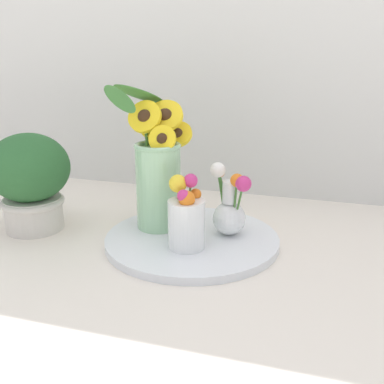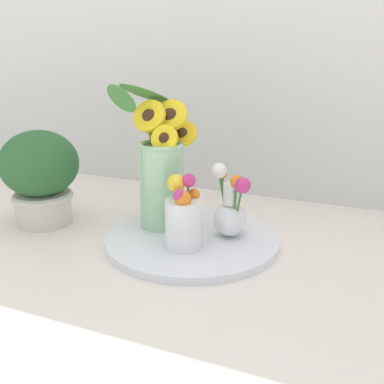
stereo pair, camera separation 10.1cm
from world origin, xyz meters
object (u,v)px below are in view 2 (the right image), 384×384
(vase_small_center, at_px, (183,217))
(vase_bulb_right, at_px, (230,208))
(serving_tray, at_px, (192,240))
(potted_plant, at_px, (40,174))
(mason_jar_sunflowers, at_px, (161,169))

(vase_small_center, relative_size, vase_bulb_right, 0.95)
(serving_tray, relative_size, vase_bulb_right, 2.37)
(serving_tray, bearing_deg, potted_plant, -176.10)
(vase_bulb_right, xyz_separation_m, potted_plant, (-0.48, -0.06, 0.05))
(vase_small_center, distance_m, potted_plant, 0.41)
(serving_tray, distance_m, vase_bulb_right, 0.12)
(mason_jar_sunflowers, xyz_separation_m, potted_plant, (-0.31, -0.07, -0.03))
(serving_tray, xyz_separation_m, vase_small_center, (0.00, -0.06, 0.08))
(potted_plant, bearing_deg, vase_bulb_right, 7.65)
(serving_tray, relative_size, mason_jar_sunflowers, 1.15)
(mason_jar_sunflowers, bearing_deg, vase_bulb_right, -1.90)
(serving_tray, distance_m, mason_jar_sunflowers, 0.18)
(vase_bulb_right, distance_m, potted_plant, 0.49)
(serving_tray, bearing_deg, vase_small_center, -85.44)
(potted_plant, bearing_deg, vase_small_center, -4.48)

